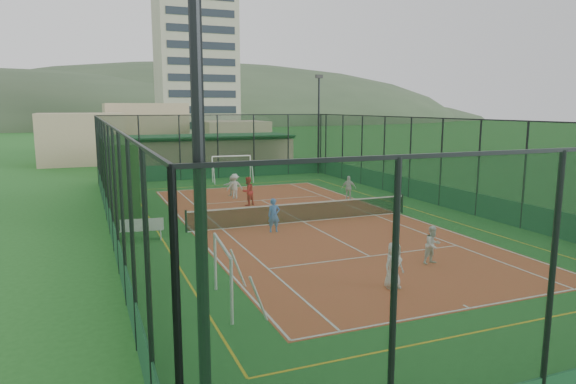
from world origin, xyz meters
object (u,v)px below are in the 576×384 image
Objects in this scene: floodlight_ne at (319,125)px; clubhouse at (204,153)px; coach at (248,191)px; floodlight_sw at (201,231)px; apartment_tower at (195,59)px; futsal_goal_far at (232,169)px; futsal_goal_near at (223,276)px; child_near_right at (433,245)px; child_far_right at (349,188)px; child_far_back at (232,185)px; child_far_left at (235,186)px; child_near_mid at (274,215)px; white_bench at (142,229)px; child_near_left at (394,265)px.

floodlight_ne reaches higher than clubhouse.
floodlight_sw is at bearing 42.01° from coach.
apartment_tower is 69.72m from futsal_goal_far.
futsal_goal_near is 8.14m from child_near_right.
child_far_right is at bearing -106.68° from floodlight_ne.
apartment_tower reaches higher than floodlight_ne.
child_far_back is (-6.14, 4.23, -0.09)m from child_far_right.
coach is (-1.28, -16.95, -0.73)m from clubhouse.
child_far_left is (7.26, 24.17, -3.34)m from floodlight_sw.
apartment_tower is 19.53× the size of child_near_mid.
floodlight_ne is 2.74× the size of futsal_goal_far.
child_far_left is at bearing 64.07° from child_far_back.
child_far_back is at bearing -95.09° from clubhouse.
child_near_right is 12.90m from child_far_right.
white_bench is at bearing -108.99° from clubhouse.
child_near_mid reaches higher than child_far_right.
child_far_left is at bearing -117.89° from coach.
coach is at bearing -99.79° from apartment_tower.
futsal_goal_near is (2.17, 7.52, -3.23)m from floodlight_sw.
child_near_mid is (-2.05, -23.39, -0.80)m from clubhouse.
futsal_goal_near reaches higher than child_far_right.
floodlight_ne is (17.20, 33.20, 0.00)m from floodlight_sw.
child_near_mid is 10.10m from child_far_back.
futsal_goal_far is (8.25, 15.36, 0.47)m from white_bench.
floodlight_ne is 5.55× the size of child_far_right.
child_far_right is at bearing -74.24° from clubhouse.
floodlight_sw is at bearing 168.74° from futsal_goal_near.
futsal_goal_near reaches higher than child_near_mid.
futsal_goal_far is 1.96× the size of child_near_mid.
apartment_tower reaches higher than child_far_right.
futsal_goal_far reaches higher than coach.
futsal_goal_near is at bearing -101.44° from apartment_tower.
floodlight_ne is 24.09m from white_bench.
futsal_goal_near reaches higher than child_near_right.
child_near_right is 15.88m from child_far_left.
clubhouse is 31.74m from futsal_goal_near.
coach is at bearing -94.31° from clubhouse.
child_near_left is 0.89× the size of coach.
child_far_right is at bearing 145.10° from coach.
apartment_tower is 9.96× the size of futsal_goal_far.
child_far_left is (5.10, 16.65, -0.12)m from futsal_goal_near.
child_far_back is 0.78× the size of coach.
clubhouse is at bearing 76.06° from child_near_left.
clubhouse is at bearing 78.56° from white_bench.
child_near_left is at bearing 95.42° from child_far_left.
child_near_mid is 9.12m from child_far_right.
child_far_back is (0.15, 1.10, -0.12)m from child_far_left.
child_near_mid is at bearing -93.96° from futsal_goal_far.
white_bench is at bearing 11.93° from coach.
floodlight_sw is at bearing 55.50° from child_far_back.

